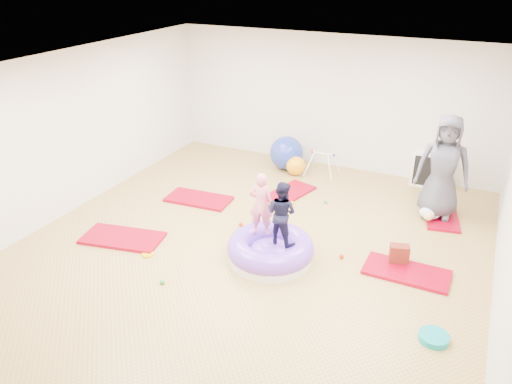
% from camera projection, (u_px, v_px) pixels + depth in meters
% --- Properties ---
extents(room, '(7.01, 8.01, 2.81)m').
position_uv_depth(room, '(247.00, 169.00, 7.20)').
color(room, olive).
rests_on(room, ground).
extents(gym_mat_front_left, '(1.39, 0.88, 0.05)m').
position_uv_depth(gym_mat_front_left, '(123.00, 238.00, 8.11)').
color(gym_mat_front_left, '#9A0011').
rests_on(gym_mat_front_left, ground).
extents(gym_mat_mid_left, '(1.25, 0.69, 0.05)m').
position_uv_depth(gym_mat_mid_left, '(199.00, 199.00, 9.42)').
color(gym_mat_mid_left, '#9A0011').
rests_on(gym_mat_mid_left, ground).
extents(gym_mat_center_back, '(0.81, 1.19, 0.05)m').
position_uv_depth(gym_mat_center_back, '(289.00, 193.00, 9.67)').
color(gym_mat_center_back, '#9A0011').
rests_on(gym_mat_center_back, ground).
extents(gym_mat_right, '(1.21, 0.62, 0.05)m').
position_uv_depth(gym_mat_right, '(407.00, 272.00, 7.24)').
color(gym_mat_right, '#9A0011').
rests_on(gym_mat_right, ground).
extents(gym_mat_rear_right, '(0.74, 1.16, 0.04)m').
position_uv_depth(gym_mat_rear_right, '(442.00, 216.00, 8.79)').
color(gym_mat_rear_right, '#9A0011').
rests_on(gym_mat_rear_right, ground).
extents(inflatable_cushion, '(1.32, 1.32, 0.42)m').
position_uv_depth(inflatable_cushion, '(271.00, 250.00, 7.53)').
color(inflatable_cushion, white).
rests_on(inflatable_cushion, ground).
extents(child_pink, '(0.41, 0.31, 1.00)m').
position_uv_depth(child_pink, '(261.00, 201.00, 7.41)').
color(child_pink, pink).
rests_on(child_pink, inflatable_cushion).
extents(child_navy, '(0.53, 0.44, 0.98)m').
position_uv_depth(child_navy, '(282.00, 210.00, 7.18)').
color(child_navy, black).
rests_on(child_navy, inflatable_cushion).
extents(adult_caregiver, '(0.93, 0.64, 1.82)m').
position_uv_depth(adult_caregiver, '(443.00, 167.00, 8.42)').
color(adult_caregiver, '#424251').
rests_on(adult_caregiver, gym_mat_rear_right).
extents(infant, '(0.35, 0.36, 0.21)m').
position_uv_depth(infant, '(429.00, 214.00, 8.61)').
color(infant, '#C0DFFD').
rests_on(infant, gym_mat_rear_right).
extents(ball_pit_balls, '(2.16, 3.47, 0.07)m').
position_uv_depth(ball_pit_balls, '(278.00, 230.00, 8.33)').
color(ball_pit_balls, '#DEA400').
rests_on(ball_pit_balls, ground).
extents(exercise_ball_blue, '(0.72, 0.72, 0.72)m').
position_uv_depth(exercise_ball_blue, '(287.00, 153.00, 10.68)').
color(exercise_ball_blue, '#2236A0').
rests_on(exercise_ball_blue, ground).
extents(exercise_ball_orange, '(0.40, 0.40, 0.40)m').
position_uv_depth(exercise_ball_orange, '(296.00, 166.00, 10.44)').
color(exercise_ball_orange, '#FBA10E').
rests_on(exercise_ball_orange, ground).
extents(infant_play_gym, '(0.63, 0.60, 0.49)m').
position_uv_depth(infant_play_gym, '(322.00, 160.00, 10.41)').
color(infant_play_gym, white).
rests_on(infant_play_gym, ground).
extents(cube_shelf, '(0.70, 0.35, 0.70)m').
position_uv_depth(cube_shelf, '(430.00, 169.00, 9.89)').
color(cube_shelf, white).
rests_on(cube_shelf, ground).
extents(balance_disc, '(0.36, 0.36, 0.08)m').
position_uv_depth(balance_disc, '(434.00, 337.00, 5.98)').
color(balance_disc, '#098F94').
rests_on(balance_disc, ground).
extents(backpack, '(0.31, 0.24, 0.32)m').
position_uv_depth(backpack, '(399.00, 255.00, 7.41)').
color(backpack, '#A41C09').
rests_on(backpack, ground).
extents(yellow_toy, '(0.18, 0.18, 0.03)m').
position_uv_depth(yellow_toy, '(148.00, 254.00, 7.69)').
color(yellow_toy, '#DEA400').
rests_on(yellow_toy, ground).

